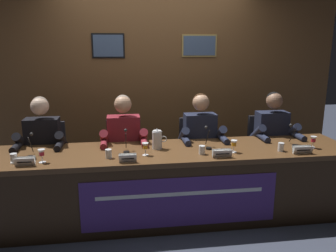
% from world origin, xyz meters
% --- Properties ---
extents(ground_plane, '(12.00, 12.00, 0.00)m').
position_xyz_m(ground_plane, '(0.00, 0.00, 0.00)').
color(ground_plane, '#383D4C').
extents(wall_back_panelled, '(4.99, 0.14, 2.60)m').
position_xyz_m(wall_back_panelled, '(0.00, 1.33, 1.30)').
color(wall_back_panelled, brown).
rests_on(wall_back_panelled, ground_plane).
extents(conference_table, '(3.79, 0.80, 0.72)m').
position_xyz_m(conference_table, '(0.00, -0.11, 0.50)').
color(conference_table, brown).
rests_on(conference_table, ground_plane).
extents(chair_far_left, '(0.44, 0.44, 0.90)m').
position_xyz_m(chair_far_left, '(-1.31, 0.58, 0.44)').
color(chair_far_left, black).
rests_on(chair_far_left, ground_plane).
extents(panelist_far_left, '(0.51, 0.48, 1.23)m').
position_xyz_m(panelist_far_left, '(-1.31, 0.38, 0.71)').
color(panelist_far_left, black).
rests_on(panelist_far_left, ground_plane).
extents(nameplate_far_left, '(0.17, 0.06, 0.08)m').
position_xyz_m(nameplate_far_left, '(-1.31, -0.28, 0.76)').
color(nameplate_far_left, white).
rests_on(nameplate_far_left, conference_table).
extents(juice_glass_far_left, '(0.06, 0.06, 0.12)m').
position_xyz_m(juice_glass_far_left, '(-1.18, -0.21, 0.81)').
color(juice_glass_far_left, white).
rests_on(juice_glass_far_left, conference_table).
extents(water_cup_far_left, '(0.06, 0.06, 0.08)m').
position_xyz_m(water_cup_far_left, '(-1.43, -0.18, 0.76)').
color(water_cup_far_left, silver).
rests_on(water_cup_far_left, conference_table).
extents(microphone_far_left, '(0.06, 0.17, 0.22)m').
position_xyz_m(microphone_far_left, '(-1.32, -0.03, 0.80)').
color(microphone_far_left, black).
rests_on(microphone_far_left, conference_table).
extents(chair_center_left, '(0.44, 0.44, 0.90)m').
position_xyz_m(chair_center_left, '(-0.44, 0.58, 0.44)').
color(chair_center_left, black).
rests_on(chair_center_left, ground_plane).
extents(panelist_center_left, '(0.51, 0.48, 1.23)m').
position_xyz_m(panelist_center_left, '(-0.44, 0.38, 0.71)').
color(panelist_center_left, black).
rests_on(panelist_center_left, ground_plane).
extents(nameplate_center_left, '(0.16, 0.06, 0.08)m').
position_xyz_m(nameplate_center_left, '(-0.41, -0.31, 0.76)').
color(nameplate_center_left, white).
rests_on(nameplate_center_left, conference_table).
extents(juice_glass_center_left, '(0.06, 0.06, 0.12)m').
position_xyz_m(juice_glass_center_left, '(-0.24, -0.13, 0.81)').
color(juice_glass_center_left, white).
rests_on(juice_glass_center_left, conference_table).
extents(water_cup_center_left, '(0.06, 0.06, 0.08)m').
position_xyz_m(water_cup_center_left, '(-0.59, -0.17, 0.76)').
color(water_cup_center_left, silver).
rests_on(water_cup_center_left, conference_table).
extents(microphone_center_left, '(0.06, 0.17, 0.22)m').
position_xyz_m(microphone_center_left, '(-0.42, -0.01, 0.80)').
color(microphone_center_left, black).
rests_on(microphone_center_left, conference_table).
extents(chair_center_right, '(0.44, 0.44, 0.90)m').
position_xyz_m(chair_center_right, '(0.44, 0.58, 0.44)').
color(chair_center_right, black).
rests_on(chair_center_right, ground_plane).
extents(panelist_center_right, '(0.51, 0.48, 1.23)m').
position_xyz_m(panelist_center_right, '(0.44, 0.38, 0.71)').
color(panelist_center_right, black).
rests_on(panelist_center_right, ground_plane).
extents(nameplate_center_right, '(0.19, 0.06, 0.08)m').
position_xyz_m(nameplate_center_right, '(0.47, -0.30, 0.76)').
color(nameplate_center_right, white).
rests_on(nameplate_center_right, conference_table).
extents(juice_glass_center_right, '(0.06, 0.06, 0.12)m').
position_xyz_m(juice_glass_center_right, '(0.63, -0.16, 0.81)').
color(juice_glass_center_right, white).
rests_on(juice_glass_center_right, conference_table).
extents(water_cup_center_right, '(0.06, 0.06, 0.08)m').
position_xyz_m(water_cup_center_right, '(0.31, -0.17, 0.76)').
color(water_cup_center_right, silver).
rests_on(water_cup_center_right, conference_table).
extents(microphone_center_right, '(0.06, 0.17, 0.22)m').
position_xyz_m(microphone_center_right, '(0.41, 0.01, 0.80)').
color(microphone_center_right, black).
rests_on(microphone_center_right, conference_table).
extents(chair_far_right, '(0.44, 0.44, 0.90)m').
position_xyz_m(chair_far_right, '(1.31, 0.58, 0.44)').
color(chair_far_right, black).
rests_on(chair_far_right, ground_plane).
extents(panelist_far_right, '(0.51, 0.48, 1.23)m').
position_xyz_m(panelist_far_right, '(1.31, 0.38, 0.71)').
color(panelist_far_right, black).
rests_on(panelist_far_right, ground_plane).
extents(nameplate_far_right, '(0.20, 0.06, 0.08)m').
position_xyz_m(nameplate_far_right, '(1.29, -0.29, 0.76)').
color(nameplate_far_right, white).
rests_on(nameplate_far_right, conference_table).
extents(juice_glass_far_right, '(0.06, 0.06, 0.12)m').
position_xyz_m(juice_glass_far_right, '(1.49, -0.14, 0.81)').
color(juice_glass_far_right, white).
rests_on(juice_glass_far_right, conference_table).
extents(water_cup_far_right, '(0.06, 0.06, 0.08)m').
position_xyz_m(water_cup_far_right, '(1.11, -0.19, 0.76)').
color(water_cup_far_right, silver).
rests_on(water_cup_far_right, conference_table).
extents(microphone_far_right, '(0.06, 0.17, 0.22)m').
position_xyz_m(microphone_far_right, '(1.33, -0.02, 0.80)').
color(microphone_far_right, black).
rests_on(microphone_far_right, conference_table).
extents(water_pitcher_central, '(0.15, 0.10, 0.21)m').
position_xyz_m(water_pitcher_central, '(-0.10, 0.06, 0.82)').
color(water_pitcher_central, silver).
rests_on(water_pitcher_central, conference_table).
extents(document_stack_far_left, '(0.24, 0.20, 0.01)m').
position_xyz_m(document_stack_far_left, '(-1.36, -0.13, 0.73)').
color(document_stack_far_left, white).
rests_on(document_stack_far_left, conference_table).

